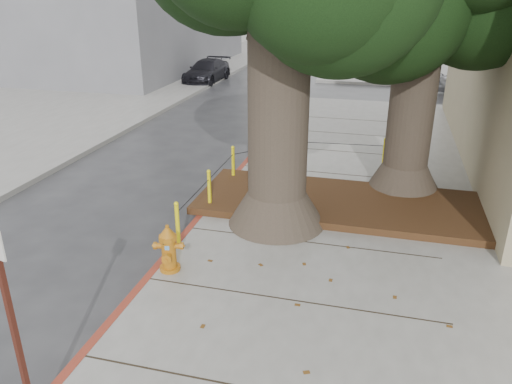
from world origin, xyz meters
TOP-DOWN VIEW (x-y plane):
  - ground at (0.00, 0.00)m, footprint 140.00×140.00m
  - sidewalk_far at (6.00, 30.00)m, footprint 16.00×20.00m
  - curb_red at (-2.00, 2.50)m, footprint 0.14×26.00m
  - planter_bed at (0.90, 3.90)m, footprint 6.40×2.60m
  - bollard_ring at (-0.87, 4.38)m, footprint 3.79×5.39m
  - fire_hydrant at (-1.72, 0.36)m, footprint 0.47×0.45m
  - signpost at (-1.95, -3.06)m, footprint 0.24×0.07m
  - car_silver at (5.85, 18.70)m, footprint 3.76×1.56m
  - car_dark at (-7.68, 18.84)m, footprint 1.75×4.00m

SIDE VIEW (x-z plane):
  - ground at x=0.00m, z-range 0.00..0.00m
  - sidewalk_far at x=6.00m, z-range 0.00..0.15m
  - curb_red at x=-2.00m, z-range -0.01..0.15m
  - planter_bed at x=0.90m, z-range 0.15..0.31m
  - car_dark at x=-7.68m, z-range 0.00..1.15m
  - fire_hydrant at x=-1.72m, z-range 0.14..1.02m
  - car_silver at x=5.85m, z-range 0.00..1.27m
  - bollard_ring at x=-0.87m, z-range 0.19..1.14m
  - signpost at x=-1.95m, z-range 0.31..2.77m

